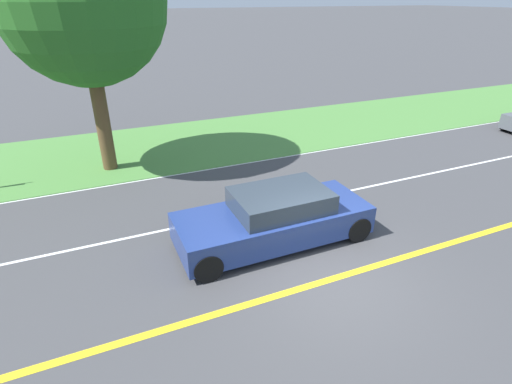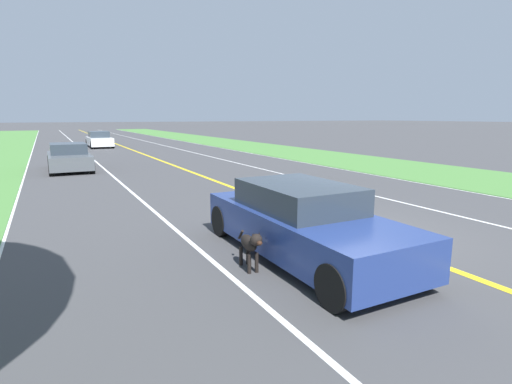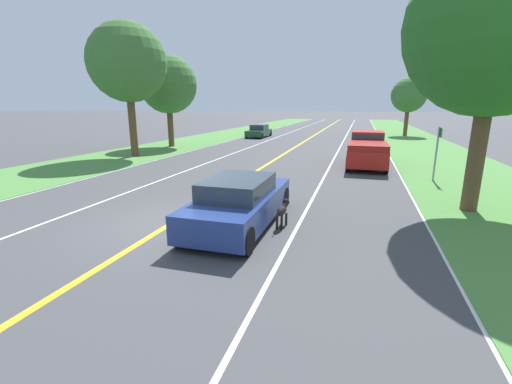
{
  "view_description": "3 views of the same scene",
  "coord_description": "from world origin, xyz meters",
  "px_view_note": "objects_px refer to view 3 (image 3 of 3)",
  "views": [
    {
      "loc": [
        -5.74,
        4.33,
        5.59
      ],
      "look_at": [
        2.57,
        0.7,
        1.11
      ],
      "focal_mm": 28.0,
      "sensor_mm": 36.0,
      "label": 1
    },
    {
      "loc": [
        6.0,
        6.45,
        2.58
      ],
      "look_at": [
        2.64,
        0.05,
        1.22
      ],
      "focal_mm": 28.0,
      "sensor_mm": 36.0,
      "label": 2
    },
    {
      "loc": [
        4.99,
        -8.19,
        3.26
      ],
      "look_at": [
        2.12,
        1.3,
        0.76
      ],
      "focal_mm": 24.0,
      "sensor_mm": 36.0,
      "label": 3
    }
  ],
  "objects_px": {
    "pickup_truck": "(367,149)",
    "roadside_tree_left_far": "(168,85)",
    "street_sign": "(437,147)",
    "roadside_tree_right_near": "(497,27)",
    "roadside_tree_left_near": "(127,63)",
    "roadside_tree_right_far": "(409,95)",
    "ego_car": "(240,202)",
    "oncoming_car": "(259,131)",
    "dog": "(283,210)"
  },
  "relations": [
    {
      "from": "roadside_tree_left_near",
      "to": "pickup_truck",
      "type": "bearing_deg",
      "value": 2.73
    },
    {
      "from": "oncoming_car",
      "to": "roadside_tree_right_far",
      "type": "xyz_separation_m",
      "value": [
        15.17,
        6.4,
        3.78
      ]
    },
    {
      "from": "dog",
      "to": "roadside_tree_left_far",
      "type": "xyz_separation_m",
      "value": [
        -12.93,
        16.18,
        4.41
      ]
    },
    {
      "from": "roadside_tree_right_far",
      "to": "roadside_tree_left_near",
      "type": "relative_size",
      "value": 0.76
    },
    {
      "from": "oncoming_car",
      "to": "roadside_tree_right_near",
      "type": "distance_m",
      "value": 27.68
    },
    {
      "from": "ego_car",
      "to": "roadside_tree_left_far",
      "type": "relative_size",
      "value": 0.67
    },
    {
      "from": "oncoming_car",
      "to": "street_sign",
      "type": "bearing_deg",
      "value": 125.86
    },
    {
      "from": "pickup_truck",
      "to": "roadside_tree_left_near",
      "type": "relative_size",
      "value": 0.64
    },
    {
      "from": "roadside_tree_right_far",
      "to": "roadside_tree_left_far",
      "type": "relative_size",
      "value": 0.88
    },
    {
      "from": "pickup_truck",
      "to": "street_sign",
      "type": "distance_m",
      "value": 4.51
    },
    {
      "from": "ego_car",
      "to": "roadside_tree_left_near",
      "type": "height_order",
      "value": "roadside_tree_left_near"
    },
    {
      "from": "roadside_tree_left_near",
      "to": "street_sign",
      "type": "height_order",
      "value": "roadside_tree_left_near"
    },
    {
      "from": "pickup_truck",
      "to": "roadside_tree_left_near",
      "type": "height_order",
      "value": "roadside_tree_left_near"
    },
    {
      "from": "oncoming_car",
      "to": "roadside_tree_left_far",
      "type": "bearing_deg",
      "value": 66.87
    },
    {
      "from": "roadside_tree_right_far",
      "to": "ego_car",
      "type": "bearing_deg",
      "value": -103.36
    },
    {
      "from": "ego_car",
      "to": "roadside_tree_right_far",
      "type": "relative_size",
      "value": 0.76
    },
    {
      "from": "ego_car",
      "to": "roadside_tree_right_far",
      "type": "distance_m",
      "value": 34.31
    },
    {
      "from": "roadside_tree_right_near",
      "to": "roadside_tree_right_far",
      "type": "distance_m",
      "value": 29.91
    },
    {
      "from": "dog",
      "to": "roadside_tree_right_far",
      "type": "distance_m",
      "value": 33.89
    },
    {
      "from": "oncoming_car",
      "to": "roadside_tree_right_far",
      "type": "height_order",
      "value": "roadside_tree_right_far"
    },
    {
      "from": "roadside_tree_left_near",
      "to": "street_sign",
      "type": "distance_m",
      "value": 18.23
    },
    {
      "from": "oncoming_car",
      "to": "roadside_tree_right_near",
      "type": "xyz_separation_m",
      "value": [
        13.86,
        -23.47,
        4.81
      ]
    },
    {
      "from": "ego_car",
      "to": "roadside_tree_left_far",
      "type": "distance_m",
      "value": 20.58
    },
    {
      "from": "roadside_tree_right_far",
      "to": "roadside_tree_left_far",
      "type": "height_order",
      "value": "roadside_tree_left_far"
    },
    {
      "from": "roadside_tree_right_near",
      "to": "roadside_tree_right_far",
      "type": "bearing_deg",
      "value": 87.49
    },
    {
      "from": "roadside_tree_left_near",
      "to": "street_sign",
      "type": "bearing_deg",
      "value": -8.93
    },
    {
      "from": "roadside_tree_right_far",
      "to": "dog",
      "type": "bearing_deg",
      "value": -101.46
    },
    {
      "from": "pickup_truck",
      "to": "oncoming_car",
      "type": "bearing_deg",
      "value": 125.0
    },
    {
      "from": "oncoming_car",
      "to": "pickup_truck",
      "type": "bearing_deg",
      "value": 125.0
    },
    {
      "from": "roadside_tree_right_far",
      "to": "roadside_tree_left_far",
      "type": "bearing_deg",
      "value": -139.4
    },
    {
      "from": "oncoming_car",
      "to": "roadside_tree_right_near",
      "type": "bearing_deg",
      "value": 120.57
    },
    {
      "from": "street_sign",
      "to": "dog",
      "type": "bearing_deg",
      "value": -123.84
    },
    {
      "from": "pickup_truck",
      "to": "roadside_tree_right_near",
      "type": "distance_m",
      "value": 9.69
    },
    {
      "from": "dog",
      "to": "ego_car",
      "type": "bearing_deg",
      "value": -165.04
    },
    {
      "from": "roadside_tree_right_near",
      "to": "roadside_tree_right_far",
      "type": "xyz_separation_m",
      "value": [
        1.31,
        29.86,
        -1.03
      ]
    },
    {
      "from": "ego_car",
      "to": "oncoming_car",
      "type": "height_order",
      "value": "ego_car"
    },
    {
      "from": "pickup_truck",
      "to": "oncoming_car",
      "type": "distance_m",
      "value": 18.84
    },
    {
      "from": "pickup_truck",
      "to": "roadside_tree_left_far",
      "type": "relative_size",
      "value": 0.74
    },
    {
      "from": "pickup_truck",
      "to": "roadside_tree_right_far",
      "type": "height_order",
      "value": "roadside_tree_right_far"
    },
    {
      "from": "ego_car",
      "to": "pickup_truck",
      "type": "relative_size",
      "value": 0.9
    },
    {
      "from": "oncoming_car",
      "to": "roadside_tree_left_far",
      "type": "relative_size",
      "value": 0.6
    },
    {
      "from": "roadside_tree_right_far",
      "to": "roadside_tree_left_near",
      "type": "xyz_separation_m",
      "value": [
        -19.01,
        -22.53,
        1.47
      ]
    },
    {
      "from": "roadside_tree_right_near",
      "to": "roadside_tree_left_far",
      "type": "relative_size",
      "value": 1.11
    },
    {
      "from": "pickup_truck",
      "to": "roadside_tree_left_far",
      "type": "bearing_deg",
      "value": 161.8
    },
    {
      "from": "roadside_tree_right_near",
      "to": "roadside_tree_left_near",
      "type": "height_order",
      "value": "roadside_tree_left_near"
    },
    {
      "from": "roadside_tree_right_near",
      "to": "street_sign",
      "type": "bearing_deg",
      "value": 92.63
    },
    {
      "from": "roadside_tree_right_far",
      "to": "street_sign",
      "type": "relative_size",
      "value": 2.63
    },
    {
      "from": "ego_car",
      "to": "pickup_truck",
      "type": "distance_m",
      "value": 11.89
    },
    {
      "from": "ego_car",
      "to": "dog",
      "type": "xyz_separation_m",
      "value": [
        1.19,
        0.19,
        -0.18
      ]
    },
    {
      "from": "pickup_truck",
      "to": "street_sign",
      "type": "relative_size",
      "value": 2.21
    }
  ]
}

